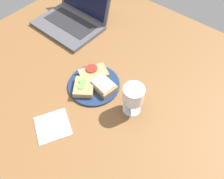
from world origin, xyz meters
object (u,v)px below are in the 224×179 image
Objects in this scene: plate at (94,85)px; sandwich_with_tomato at (93,73)px; sandwich_with_cucumber at (84,87)px; laptop at (72,18)px; napkin at (53,126)px; sandwich_with_cheese at (103,85)px; wine_glass at (133,96)px.

sandwich_with_tomato reaches higher than plate.
sandwich_with_cucumber is 45.10cm from laptop.
sandwich_with_tomato is at bearing 134.27° from plate.
sandwich_with_tomato is at bearing 99.43° from napkin.
napkin is (-3.18, -24.98, -2.38)cm from sandwich_with_cheese.
sandwich_with_tomato is at bearing -30.87° from laptop.
plate is 5.02cm from sandwich_with_tomato.
napkin is (-17.92, -24.76, -9.04)cm from wine_glass.
laptop is (-36.82, 23.41, 3.02)cm from plate.
sandwich_with_cucumber reaches higher than napkin.
sandwich_with_cheese is (5.75, 5.45, 0.26)cm from sandwich_with_cucumber.
sandwich_with_tomato is 1.29× the size of sandwich_with_cheese.
sandwich_with_tomato reaches higher than sandwich_with_cucumber.
laptop is 60.82cm from napkin.
wine_glass is (22.45, -2.49, 6.91)cm from sandwich_with_tomato.
laptop is (-41.25, 22.33, 0.95)cm from sandwich_with_cheese.
sandwich_with_cheese is 0.89× the size of napkin.
sandwich_with_tomato is 39.11cm from laptop.
plate is 1.64× the size of wine_glass.
laptop reaches higher than plate.
sandwich_with_tomato is 27.71cm from napkin.
laptop is at bearing 158.07° from wine_glass.
wine_glass is (19.18, 0.86, 8.73)cm from plate.
napkin is at bearing -86.99° from plate.
plate is at bearing 73.28° from sandwich_with_cucumber.
sandwich_with_cheese is at bearing -16.45° from sandwich_with_tomato.
sandwich_with_cucumber is at bearing 97.50° from napkin.
sandwich_with_cucumber is (1.95, -7.73, -0.00)cm from sandwich_with_tomato.
plate is at bearing -32.45° from laptop.
wine_glass is at bearing -21.93° from laptop.
wine_glass is at bearing -6.33° from sandwich_with_tomato.
sandwich_with_cucumber is 7.93cm from sandwich_with_cheese.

